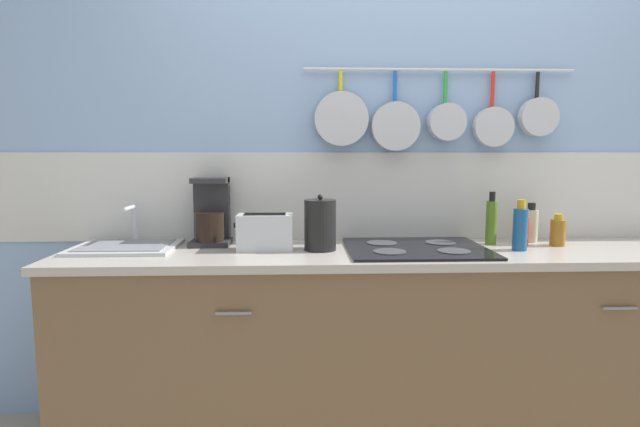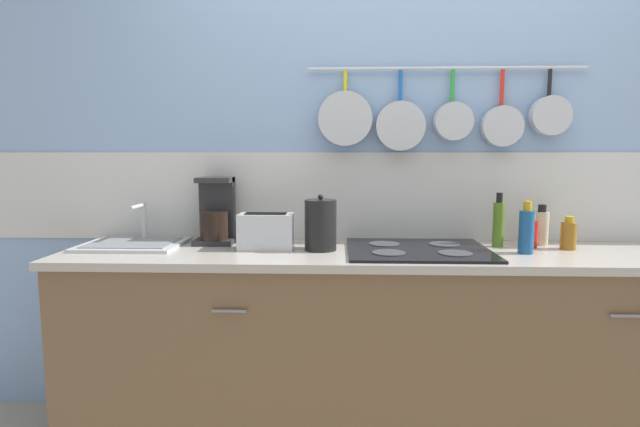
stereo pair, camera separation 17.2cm
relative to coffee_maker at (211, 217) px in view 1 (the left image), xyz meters
name	(u,v)px [view 1 (the left image)]	position (x,y,z in m)	size (l,w,h in m)	color
wall_back	(402,164)	(0.93, 0.14, 0.25)	(7.20, 0.16, 2.60)	#84A3CC
cabinet_base	(412,350)	(0.93, -0.18, -0.59)	(3.09, 0.55, 0.86)	brown
countertop	(415,254)	(0.93, -0.18, -0.15)	(3.13, 0.57, 0.03)	#A59E93
sink_basin	(126,245)	(-0.37, -0.09, -0.11)	(0.45, 0.37, 0.19)	#B7BABF
coffee_maker	(211,217)	(0.00, 0.00, 0.00)	(0.18, 0.18, 0.32)	#262628
toaster	(265,232)	(0.27, -0.16, -0.05)	(0.26, 0.13, 0.16)	#B7BABF
kettle	(320,225)	(0.51, -0.16, -0.02)	(0.14, 0.14, 0.25)	black
cooktop	(416,248)	(0.94, -0.17, -0.12)	(0.62, 0.52, 0.01)	black
bottle_hot_sauce	(491,221)	(1.33, -0.05, -0.02)	(0.05, 0.05, 0.25)	#4C721E
bottle_sesame_oil	(520,228)	(1.40, -0.21, -0.03)	(0.06, 0.06, 0.23)	navy
bottle_olive_oil	(522,230)	(1.47, -0.07, -0.06)	(0.06, 0.06, 0.15)	red
bottle_vinegar	(531,225)	(1.54, 0.00, -0.05)	(0.07, 0.07, 0.19)	#BFB799
bottle_dish_soap	(558,232)	(1.62, -0.10, -0.06)	(0.07, 0.07, 0.15)	#8C5919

